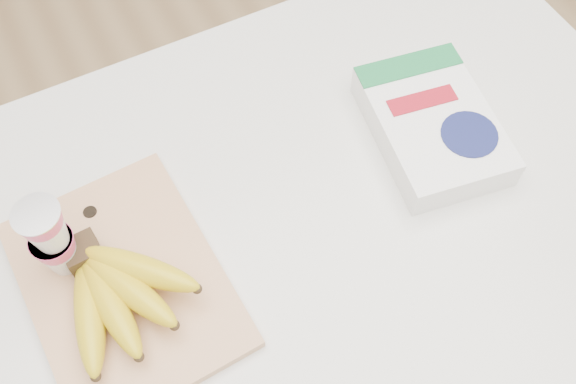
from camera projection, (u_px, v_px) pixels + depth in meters
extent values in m
plane|color=tan|center=(296.00, 373.00, 1.73)|extent=(4.00, 4.00, 0.00)
cube|color=silver|center=(299.00, 315.00, 1.34)|extent=(1.21, 0.81, 0.91)
cube|color=tan|center=(125.00, 283.00, 0.89)|extent=(0.27, 0.36, 0.02)
cube|color=#382816|center=(83.00, 253.00, 0.87)|extent=(0.05, 0.05, 0.03)
ellipsoid|color=gold|center=(90.00, 314.00, 0.83)|extent=(0.08, 0.18, 0.05)
sphere|color=#382816|center=(96.00, 376.00, 0.79)|extent=(0.01, 0.01, 0.01)
ellipsoid|color=gold|center=(110.00, 304.00, 0.83)|extent=(0.06, 0.18, 0.05)
sphere|color=#382816|center=(139.00, 357.00, 0.80)|extent=(0.01, 0.01, 0.01)
ellipsoid|color=gold|center=(128.00, 288.00, 0.84)|extent=(0.11, 0.18, 0.05)
sphere|color=#382816|center=(174.00, 325.00, 0.81)|extent=(0.01, 0.01, 0.01)
ellipsoid|color=gold|center=(139.00, 269.00, 0.85)|extent=(0.15, 0.16, 0.05)
sphere|color=#382816|center=(197.00, 289.00, 0.83)|extent=(0.01, 0.01, 0.01)
cylinder|color=silver|center=(35.00, 214.00, 0.77)|extent=(0.06, 0.06, 0.00)
cube|color=white|center=(432.00, 126.00, 1.00)|extent=(0.21, 0.28, 0.05)
cube|color=#19743C|center=(409.00, 65.00, 1.03)|extent=(0.18, 0.07, 0.00)
cylinder|color=#151B4F|center=(469.00, 134.00, 0.96)|extent=(0.10, 0.10, 0.00)
cube|color=#A41221|center=(422.00, 100.00, 0.99)|extent=(0.11, 0.05, 0.00)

